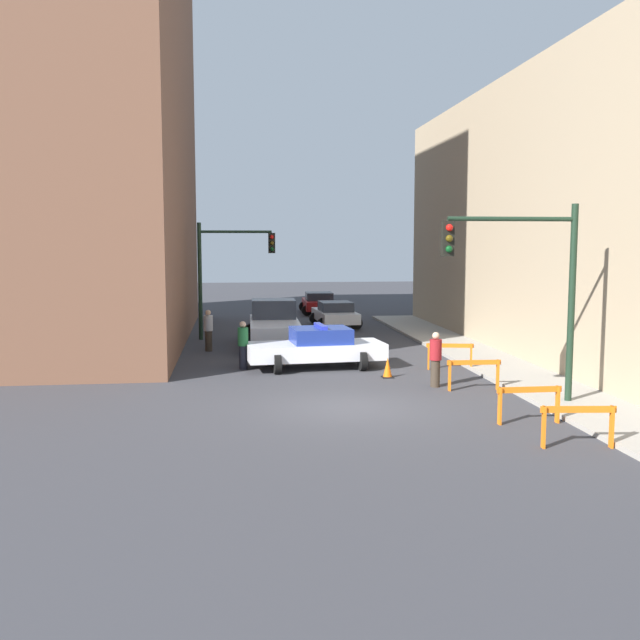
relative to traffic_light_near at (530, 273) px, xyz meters
The scene contains 17 objects.
ground_plane 5.92m from the traffic_light_near, behind, with size 120.00×120.00×0.00m, color #38383D.
sidewalk_right 3.80m from the traffic_light_near, 16.79° to the left, with size 2.40×44.00×0.12m.
building_corner_left 22.94m from the traffic_light_near, 139.19° to the left, with size 14.00×20.00×19.35m.
traffic_light_near is the anchor object (origin of this frame).
traffic_light_far 16.41m from the traffic_light_near, 119.30° to the left, with size 3.44×0.35×5.20m.
police_car 8.51m from the traffic_light_near, 127.01° to the left, with size 4.84×2.63×1.52m.
white_truck 13.57m from the traffic_light_near, 116.69° to the left, with size 2.72×5.45×1.90m.
parked_car_near 18.79m from the traffic_light_near, 97.63° to the left, with size 2.40×4.37×1.31m.
parked_car_mid 25.66m from the traffic_light_near, 95.55° to the left, with size 2.37×4.36×1.31m.
pedestrian_crossing 10.16m from the traffic_light_near, 138.69° to the left, with size 0.42×0.42×1.66m.
pedestrian_corner 14.09m from the traffic_light_near, 128.82° to the left, with size 0.41×0.41×1.66m.
pedestrian_sidewalk 4.19m from the traffic_light_near, 121.30° to the left, with size 0.42×0.42×1.66m.
barrier_front 4.85m from the traffic_light_near, 97.57° to the right, with size 1.60×0.32×0.90m.
barrier_mid 3.48m from the traffic_light_near, 111.46° to the right, with size 1.60×0.17×0.90m.
barrier_back 3.68m from the traffic_light_near, 108.38° to the left, with size 1.60×0.22×0.90m.
barrier_corner 6.28m from the traffic_light_near, 93.79° to the left, with size 1.58×0.43×0.90m.
traffic_cone 6.11m from the traffic_light_near, 122.37° to the left, with size 0.36×0.36×0.66m.
Camera 1 is at (-2.96, -18.17, 4.31)m, focal length 40.00 mm.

